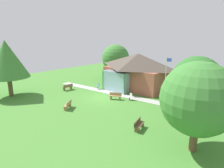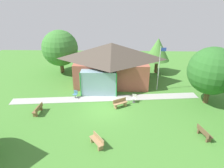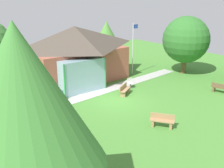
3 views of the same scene
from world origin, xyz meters
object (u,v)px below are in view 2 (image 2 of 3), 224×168
(patio_chair_lawn_spare, at_px, (134,98))
(tree_behind_pavilion_left, at_px, (60,48))
(patio_chair_west, at_px, (75,94))
(tree_behind_pavilion_right, at_px, (158,49))
(tree_east_hedge, at_px, (212,71))
(bench_lawn_far_right, at_px, (204,133))
(bench_mid_left, at_px, (38,110))
(pavilion, at_px, (111,63))
(flagpole, at_px, (159,66))
(bench_rear_near_path, at_px, (120,103))
(bench_front_center, at_px, (97,141))

(patio_chair_lawn_spare, relative_size, tree_behind_pavilion_left, 0.14)
(patio_chair_west, xyz_separation_m, tree_behind_pavilion_right, (10.07, 7.94, 3.00))
(patio_chair_lawn_spare, relative_size, tree_east_hedge, 0.15)
(bench_lawn_far_right, xyz_separation_m, bench_mid_left, (-14.48, 3.11, 0.00))
(pavilion, height_order, patio_chair_lawn_spare, pavilion)
(flagpole, height_order, patio_chair_west, flagpole)
(bench_lawn_far_right, xyz_separation_m, patio_chair_lawn_spare, (-5.16, 5.59, 0.01))
(pavilion, distance_m, bench_rear_near_path, 6.50)
(bench_mid_left, bearing_deg, bench_rear_near_path, -75.00)
(patio_chair_west, height_order, tree_behind_pavilion_right, tree_behind_pavilion_right)
(flagpole, relative_size, patio_chair_lawn_spare, 6.09)
(pavilion, bearing_deg, patio_chair_west, -131.72)
(bench_rear_near_path, height_order, bench_front_center, same)
(bench_mid_left, relative_size, patio_chair_west, 1.78)
(bench_front_center, relative_size, patio_chair_lawn_spare, 1.71)
(pavilion, xyz_separation_m, tree_behind_pavilion_right, (6.30, 3.72, 0.75))
(flagpole, relative_size, tree_behind_pavilion_left, 0.87)
(flagpole, height_order, tree_behind_pavilion_left, tree_behind_pavilion_left)
(patio_chair_west, bearing_deg, bench_mid_left, 66.29)
(tree_east_hedge, bearing_deg, tree_behind_pavilion_left, 154.35)
(pavilion, xyz_separation_m, bench_mid_left, (-6.72, -7.46, -2.26))
(bench_front_center, height_order, tree_behind_pavilion_left, tree_behind_pavilion_left)
(patio_chair_lawn_spare, relative_size, patio_chair_west, 1.00)
(tree_behind_pavilion_right, bearing_deg, pavilion, -149.48)
(bench_rear_near_path, distance_m, tree_behind_pavilion_right, 11.41)
(patio_chair_west, distance_m, tree_behind_pavilion_left, 8.99)
(bench_mid_left, relative_size, bench_rear_near_path, 1.01)
(tree_behind_pavilion_left, bearing_deg, pavilion, -25.96)
(patio_chair_west, xyz_separation_m, tree_behind_pavilion_left, (-3.40, 7.72, 3.12))
(patio_chair_west, bearing_deg, tree_behind_pavilion_right, -123.10)
(bench_front_center, bearing_deg, tree_east_hedge, -93.25)
(bench_front_center, xyz_separation_m, patio_chair_west, (-3.12, 7.52, 0.01))
(bench_rear_near_path, bearing_deg, bench_lawn_far_right, 115.22)
(tree_behind_pavilion_right, bearing_deg, tree_east_hedge, -65.89)
(bench_lawn_far_right, relative_size, patio_chair_lawn_spare, 1.82)
(bench_rear_near_path, xyz_separation_m, bench_front_center, (-1.76, -5.75, 0.00))
(tree_east_hedge, bearing_deg, bench_front_center, -147.25)
(bench_rear_near_path, relative_size, tree_behind_pavilion_left, 0.25)
(pavilion, distance_m, tree_east_hedge, 11.24)
(bench_mid_left, xyz_separation_m, bench_rear_near_path, (7.83, 1.47, 0.00))
(bench_lawn_far_right, height_order, bench_mid_left, same)
(pavilion, bearing_deg, tree_behind_pavilion_right, 30.52)
(tree_east_hedge, bearing_deg, bench_mid_left, -171.06)
(pavilion, distance_m, flagpole, 5.88)
(pavilion, bearing_deg, bench_front_center, -93.16)
(tree_east_hedge, bearing_deg, patio_chair_lawn_spare, -178.73)
(bench_rear_near_path, height_order, tree_east_hedge, tree_east_hedge)
(pavilion, height_order, tree_behind_pavilion_left, tree_behind_pavilion_left)
(pavilion, relative_size, bench_front_center, 6.60)
(bench_front_center, relative_size, tree_behind_pavilion_left, 0.25)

